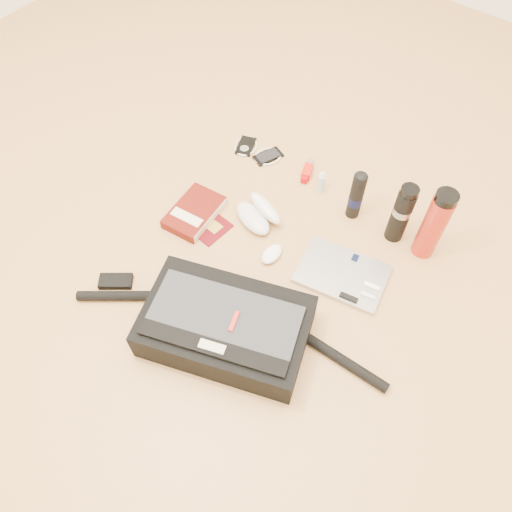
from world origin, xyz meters
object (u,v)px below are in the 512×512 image
laptop (342,274)px  thermos_black (401,213)px  thermos_red (434,225)px  book (195,213)px  messenger_bag (225,326)px

laptop → thermos_black: thermos_black is taller
thermos_black → thermos_red: bearing=3.0°
laptop → book: book is taller
messenger_bag → book: messenger_bag is taller
messenger_bag → laptop: size_ratio=2.98×
book → thermos_red: (0.73, 0.37, 0.13)m
laptop → book: (-0.57, -0.11, 0.01)m
messenger_bag → laptop: messenger_bag is taller
thermos_black → book: bearing=-149.4°
book → thermos_red: thermos_red is taller
laptop → thermos_red: thermos_red is taller
book → thermos_red: size_ratio=0.80×
messenger_bag → thermos_black: size_ratio=3.89×
book → thermos_red: 0.83m
thermos_black → thermos_red: (0.11, 0.01, 0.02)m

